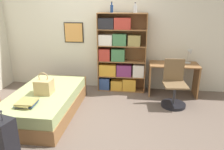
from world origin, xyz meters
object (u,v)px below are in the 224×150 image
Objects in this scene: bottle_green at (112,8)px; desk at (173,74)px; desk_lamp at (190,53)px; bottle_brown at (135,9)px; bed at (46,102)px; suitcase at (0,142)px; desk_chair at (174,91)px; bookcase at (119,56)px; book_stack_on_bed at (27,103)px; handbag at (44,86)px.

desk is at bearing -4.52° from bottle_green.
desk_lamp reaches higher than desk.
bottle_brown reaches higher than desk_lamp.
suitcase is (0.01, -1.36, 0.11)m from bed.
desk_chair is at bearing -119.58° from desk_lamp.
bottle_green reaches higher than bookcase.
bottle_green reaches higher than suitcase.
book_stack_on_bed reaches higher than bed.
bottle_green reaches higher than handbag.
handbag is 2.15m from bottle_green.
suitcase is at bearing -120.22° from bottle_brown.
bottle_green is at bearing 179.57° from bookcase.
desk_lamp is at bearing 44.07° from suitcase.
bottle_brown is 0.57× the size of desk_lamp.
bookcase is 1.91× the size of desk_chair.
bottle_green is (1.01, 1.41, 1.28)m from handbag.
bookcase is 7.92× the size of bottle_green.
desk is (2.39, 1.30, -0.08)m from handbag.
bed is 4.83× the size of handbag.
handbag is at bearing -151.50° from desk.
desk_chair is (-0.37, -0.65, -0.65)m from desk_lamp.
bed is at bearing 118.77° from handbag.
desk_lamp reaches higher than desk_chair.
handbag is 0.22× the size of bookcase.
bottle_green is at bearing 179.60° from desk_lamp.
bookcase is (1.22, 1.32, 0.60)m from bed.
bottle_green is at bearing 177.77° from bottle_brown.
desk reaches higher than book_stack_on_bed.
handbag reaches higher than suitcase.
bed is 2.05× the size of desk_chair.
handbag is at bearing 80.79° from book_stack_on_bed.
desk is (0.88, -0.09, -1.36)m from bottle_brown.
bottle_green reaches higher than book_stack_on_bed.
book_stack_on_bed is 3.04m from desk.
bottle_green is 0.21× the size of desk.
desk_chair is (0.84, -0.65, -1.55)m from bottle_brown.
desk_chair is at bearing -26.54° from bottle_green.
bed is 9.01× the size of bottle_brown.
book_stack_on_bed is 3.40m from desk_lamp.
desk_lamp is at bearing 60.42° from desk_chair.
desk is 1.13× the size of desk_chair.
desk is at bearing 46.64° from suitcase.
bookcase is 8.43× the size of bottle_brown.
desk_chair is (2.39, 2.02, -0.03)m from suitcase.
bed is at bearing -132.87° from bookcase.
desk_lamp is at bearing -0.40° from bookcase.
suitcase reaches higher than desk.
desk_chair reaches higher than bed.
bottle_brown reaches higher than bed.
bookcase is at bearing 174.93° from desk.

